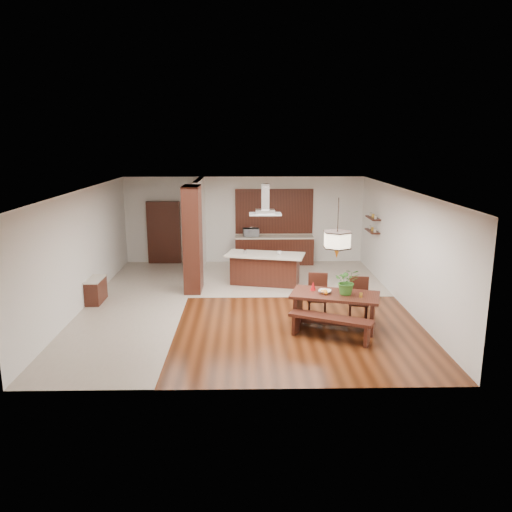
{
  "coord_description": "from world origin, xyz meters",
  "views": [
    {
      "loc": [
        0.04,
        -12.14,
        4.08
      ],
      "look_at": [
        0.3,
        0.0,
        1.25
      ],
      "focal_mm": 35.0,
      "sensor_mm": 36.0,
      "label": 1
    }
  ],
  "objects_px": {
    "dining_chair_right": "(359,300)",
    "kitchen_island": "(265,269)",
    "dining_bench": "(330,328)",
    "pendant_lantern": "(338,228)",
    "dining_table": "(335,303)",
    "microwave": "(251,232)",
    "fruit_bowl": "(325,292)",
    "island_cup": "(279,253)",
    "hallway_console": "(96,290)",
    "dining_chair_left": "(317,296)",
    "range_hood": "(265,199)",
    "foliage_plant": "(347,281)"
  },
  "relations": [
    {
      "from": "pendant_lantern",
      "to": "fruit_bowl",
      "type": "xyz_separation_m",
      "value": [
        -0.23,
        0.04,
        -1.42
      ]
    },
    {
      "from": "dining_table",
      "to": "island_cup",
      "type": "height_order",
      "value": "island_cup"
    },
    {
      "from": "foliage_plant",
      "to": "range_hood",
      "type": "height_order",
      "value": "range_hood"
    },
    {
      "from": "dining_table",
      "to": "dining_chair_left",
      "type": "height_order",
      "value": "dining_chair_left"
    },
    {
      "from": "pendant_lantern",
      "to": "foliage_plant",
      "type": "xyz_separation_m",
      "value": [
        0.24,
        -0.05,
        -1.16
      ]
    },
    {
      "from": "dining_chair_left",
      "to": "foliage_plant",
      "type": "relative_size",
      "value": 1.74
    },
    {
      "from": "fruit_bowl",
      "to": "island_cup",
      "type": "xyz_separation_m",
      "value": [
        -0.78,
        3.29,
        0.14
      ]
    },
    {
      "from": "fruit_bowl",
      "to": "dining_table",
      "type": "bearing_deg",
      "value": -10.63
    },
    {
      "from": "island_cup",
      "to": "foliage_plant",
      "type": "bearing_deg",
      "value": -69.79
    },
    {
      "from": "dining_table",
      "to": "dining_chair_left",
      "type": "bearing_deg",
      "value": 112.53
    },
    {
      "from": "pendant_lantern",
      "to": "kitchen_island",
      "type": "height_order",
      "value": "pendant_lantern"
    },
    {
      "from": "dining_chair_right",
      "to": "dining_bench",
      "type": "bearing_deg",
      "value": -116.6
    },
    {
      "from": "pendant_lantern",
      "to": "microwave",
      "type": "xyz_separation_m",
      "value": [
        -1.79,
        5.87,
        -1.16
      ]
    },
    {
      "from": "dining_chair_left",
      "to": "fruit_bowl",
      "type": "bearing_deg",
      "value": -75.71
    },
    {
      "from": "range_hood",
      "to": "dining_chair_right",
      "type": "bearing_deg",
      "value": -56.39
    },
    {
      "from": "dining_table",
      "to": "fruit_bowl",
      "type": "xyz_separation_m",
      "value": [
        -0.23,
        0.04,
        0.24
      ]
    },
    {
      "from": "dining_chair_right",
      "to": "kitchen_island",
      "type": "bearing_deg",
      "value": 134.36
    },
    {
      "from": "dining_bench",
      "to": "pendant_lantern",
      "type": "height_order",
      "value": "pendant_lantern"
    },
    {
      "from": "foliage_plant",
      "to": "range_hood",
      "type": "xyz_separation_m",
      "value": [
        -1.65,
        3.53,
        1.38
      ]
    },
    {
      "from": "hallway_console",
      "to": "kitchen_island",
      "type": "bearing_deg",
      "value": 19.51
    },
    {
      "from": "dining_bench",
      "to": "island_cup",
      "type": "height_order",
      "value": "island_cup"
    },
    {
      "from": "foliage_plant",
      "to": "kitchen_island",
      "type": "distance_m",
      "value": 3.94
    },
    {
      "from": "dining_chair_right",
      "to": "foliage_plant",
      "type": "bearing_deg",
      "value": -118.21
    },
    {
      "from": "dining_chair_right",
      "to": "pendant_lantern",
      "type": "height_order",
      "value": "pendant_lantern"
    },
    {
      "from": "dining_chair_left",
      "to": "fruit_bowl",
      "type": "xyz_separation_m",
      "value": [
        0.06,
        -0.65,
        0.31
      ]
    },
    {
      "from": "dining_table",
      "to": "fruit_bowl",
      "type": "distance_m",
      "value": 0.33
    },
    {
      "from": "dining_table",
      "to": "foliage_plant",
      "type": "xyz_separation_m",
      "value": [
        0.24,
        -0.05,
        0.51
      ]
    },
    {
      "from": "range_hood",
      "to": "dining_table",
      "type": "bearing_deg",
      "value": -67.91
    },
    {
      "from": "dining_table",
      "to": "microwave",
      "type": "relative_size",
      "value": 4.2
    },
    {
      "from": "range_hood",
      "to": "island_cup",
      "type": "bearing_deg",
      "value": -18.96
    },
    {
      "from": "dining_table",
      "to": "microwave",
      "type": "height_order",
      "value": "microwave"
    },
    {
      "from": "hallway_console",
      "to": "microwave",
      "type": "bearing_deg",
      "value": 44.54
    },
    {
      "from": "dining_chair_right",
      "to": "pendant_lantern",
      "type": "xyz_separation_m",
      "value": [
        -0.62,
        -0.42,
        1.74
      ]
    },
    {
      "from": "hallway_console",
      "to": "foliage_plant",
      "type": "xyz_separation_m",
      "value": [
        6.06,
        -1.96,
        0.77
      ]
    },
    {
      "from": "range_hood",
      "to": "island_cup",
      "type": "height_order",
      "value": "range_hood"
    },
    {
      "from": "dining_bench",
      "to": "kitchen_island",
      "type": "xyz_separation_m",
      "value": [
        -1.21,
        4.13,
        0.22
      ]
    },
    {
      "from": "dining_table",
      "to": "pendant_lantern",
      "type": "distance_m",
      "value": 1.66
    },
    {
      "from": "dining_chair_right",
      "to": "kitchen_island",
      "type": "relative_size",
      "value": 0.43
    },
    {
      "from": "dining_chair_left",
      "to": "fruit_bowl",
      "type": "relative_size",
      "value": 3.67
    },
    {
      "from": "dining_bench",
      "to": "kitchen_island",
      "type": "bearing_deg",
      "value": 106.38
    },
    {
      "from": "dining_table",
      "to": "microwave",
      "type": "bearing_deg",
      "value": 106.94
    },
    {
      "from": "dining_bench",
      "to": "pendant_lantern",
      "type": "xyz_separation_m",
      "value": [
        0.2,
        0.66,
        2.0
      ]
    },
    {
      "from": "fruit_bowl",
      "to": "island_cup",
      "type": "bearing_deg",
      "value": 103.37
    },
    {
      "from": "foliage_plant",
      "to": "island_cup",
      "type": "relative_size",
      "value": 4.52
    },
    {
      "from": "fruit_bowl",
      "to": "range_hood",
      "type": "xyz_separation_m",
      "value": [
        -1.18,
        3.43,
        1.64
      ]
    },
    {
      "from": "dining_chair_right",
      "to": "island_cup",
      "type": "bearing_deg",
      "value": 129.9
    },
    {
      "from": "pendant_lantern",
      "to": "fruit_bowl",
      "type": "relative_size",
      "value": 4.68
    },
    {
      "from": "range_hood",
      "to": "microwave",
      "type": "distance_m",
      "value": 2.79
    },
    {
      "from": "fruit_bowl",
      "to": "range_hood",
      "type": "distance_m",
      "value": 3.98
    },
    {
      "from": "foliage_plant",
      "to": "pendant_lantern",
      "type": "bearing_deg",
      "value": 167.14
    }
  ]
}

